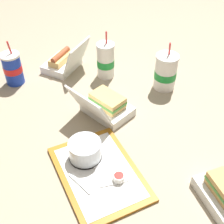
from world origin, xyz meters
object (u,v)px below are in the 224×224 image
(soda_cup_corner, at_px, (13,69))
(soda_cup_center, at_px, (166,72))
(clamshell_sandwich_center, at_px, (106,106))
(food_tray, at_px, (99,173))
(ketchup_cup, at_px, (119,177))
(cake_container, at_px, (85,151))
(soda_cup_front, at_px, (106,61))
(clamshell_hotdog_back, at_px, (63,62))
(plastic_fork, at_px, (80,183))

(soda_cup_corner, distance_m, soda_cup_center, 0.71)
(clamshell_sandwich_center, distance_m, soda_cup_center, 0.33)
(food_tray, xyz_separation_m, ketchup_cup, (-0.05, -0.06, 0.02))
(cake_container, distance_m, soda_cup_corner, 0.61)
(ketchup_cup, relative_size, soda_cup_front, 0.17)
(ketchup_cup, distance_m, clamshell_hotdog_back, 0.75)
(plastic_fork, relative_size, soda_cup_front, 0.47)
(cake_container, xyz_separation_m, clamshell_sandwich_center, (0.23, -0.13, -0.00))
(plastic_fork, bearing_deg, ketchup_cup, -126.86)
(ketchup_cup, xyz_separation_m, soda_cup_center, (0.48, -0.34, 0.06))
(ketchup_cup, bearing_deg, soda_cup_front, -8.17)
(soda_cup_center, distance_m, soda_cup_front, 0.29)
(soda_cup_front, bearing_deg, soda_cup_center, -121.70)
(soda_cup_front, bearing_deg, clamshell_hotdog_back, 60.96)
(clamshell_sandwich_center, height_order, soda_cup_front, soda_cup_front)
(clamshell_sandwich_center, relative_size, clamshell_hotdog_back, 1.08)
(cake_container, height_order, clamshell_sandwich_center, clamshell_sandwich_center)
(clamshell_hotdog_back, height_order, soda_cup_center, soda_cup_center)
(clamshell_sandwich_center, relative_size, soda_cup_center, 1.24)
(ketchup_cup, relative_size, clamshell_sandwich_center, 0.14)
(cake_container, height_order, plastic_fork, cake_container)
(plastic_fork, bearing_deg, food_tray, -96.00)
(cake_container, distance_m, soda_cup_front, 0.54)
(soda_cup_center, height_order, soda_cup_front, soda_cup_front)
(food_tray, relative_size, cake_container, 3.47)
(food_tray, height_order, soda_cup_front, soda_cup_front)
(clamshell_sandwich_center, distance_m, clamshell_hotdog_back, 0.41)
(clamshell_sandwich_center, bearing_deg, plastic_fork, 154.45)
(food_tray, distance_m, clamshell_sandwich_center, 0.32)
(food_tray, bearing_deg, plastic_fork, 115.02)
(soda_cup_corner, height_order, soda_cup_center, soda_cup_center)
(food_tray, distance_m, cake_container, 0.09)
(food_tray, height_order, ketchup_cup, ketchup_cup)
(soda_cup_corner, relative_size, soda_cup_center, 0.93)
(food_tray, xyz_separation_m, soda_cup_front, (0.59, -0.15, 0.08))
(plastic_fork, xyz_separation_m, clamshell_hotdog_back, (0.73, -0.03, 0.03))
(soda_cup_corner, relative_size, soda_cup_front, 0.92)
(cake_container, height_order, ketchup_cup, cake_container)
(clamshell_sandwich_center, xyz_separation_m, soda_cup_corner, (0.32, 0.38, 0.03))
(clamshell_sandwich_center, xyz_separation_m, soda_cup_center, (0.13, -0.31, 0.04))
(food_tray, xyz_separation_m, clamshell_sandwich_center, (0.31, -0.09, 0.04))
(food_tray, bearing_deg, cake_container, 23.83)
(soda_cup_corner, bearing_deg, food_tray, -155.67)
(cake_container, xyz_separation_m, plastic_fork, (-0.11, 0.04, -0.03))
(clamshell_hotdog_back, distance_m, soda_cup_corner, 0.25)
(clamshell_hotdog_back, xyz_separation_m, soda_cup_center, (-0.26, -0.44, 0.04))
(plastic_fork, relative_size, soda_cup_center, 0.48)
(plastic_fork, xyz_separation_m, soda_cup_corner, (0.66, 0.21, 0.06))
(soda_cup_corner, bearing_deg, plastic_fork, -162.25)
(clamshell_hotdog_back, bearing_deg, food_tray, -176.27)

